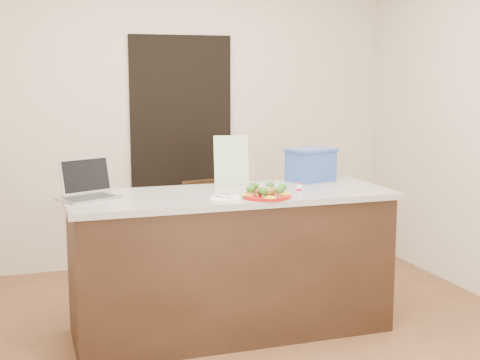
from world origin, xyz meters
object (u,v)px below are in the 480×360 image
object	(u,v)px
blue_box	(311,164)
chair	(210,230)
laptop	(87,187)
plate	(267,196)
napkin	(225,198)
island	(231,262)
yogurt_bottle	(299,189)

from	to	relation	value
blue_box	chair	xyz separation A→B (m)	(-0.60, 0.50, -0.54)
laptop	chair	distance (m)	1.27
plate	napkin	size ratio (longest dim) A/B	1.77
laptop	chair	bearing A→B (deg)	10.82
island	napkin	size ratio (longest dim) A/B	12.15
blue_box	chair	size ratio (longest dim) A/B	0.43
laptop	napkin	bearing A→B (deg)	-44.66
plate	yogurt_bottle	distance (m)	0.27
island	laptop	distance (m)	1.03
napkin	chair	world-z (taller)	napkin
plate	laptop	distance (m)	1.09
chair	yogurt_bottle	bearing A→B (deg)	-81.65
island	chair	distance (m)	0.78
island	plate	xyz separation A→B (m)	(0.15, -0.24, 0.47)
plate	napkin	bearing A→B (deg)	168.71
yogurt_bottle	laptop	distance (m)	1.31
island	blue_box	xyz separation A→B (m)	(0.68, 0.27, 0.57)
island	napkin	distance (m)	0.51
napkin	blue_box	size ratio (longest dim) A/B	0.45
plate	blue_box	distance (m)	0.74
chair	island	bearing A→B (deg)	-107.15
plate	napkin	world-z (taller)	plate
yogurt_bottle	blue_box	bearing A→B (deg)	57.41
blue_box	napkin	bearing A→B (deg)	-166.20
napkin	laptop	distance (m)	0.84
island	napkin	xyz separation A→B (m)	(-0.10, -0.19, 0.46)
napkin	laptop	world-z (taller)	laptop
napkin	plate	bearing A→B (deg)	-11.29
plate	chair	size ratio (longest dim) A/B	0.34
laptop	blue_box	world-z (taller)	laptop
plate	laptop	size ratio (longest dim) A/B	0.74
laptop	blue_box	xyz separation A→B (m)	(1.56, 0.17, 0.05)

